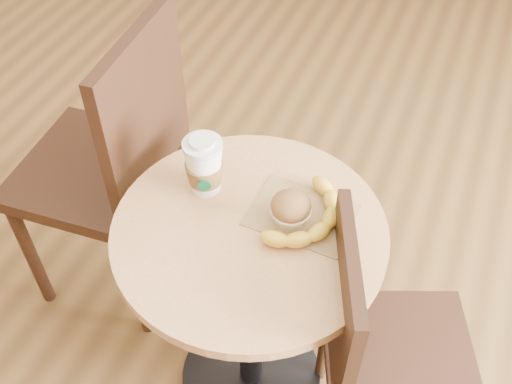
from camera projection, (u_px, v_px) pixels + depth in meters
cafe_table at (250, 287)px, 1.55m from camera, size 0.64×0.64×0.75m
chair_left at (115, 163)px, 1.79m from camera, size 0.48×0.48×1.03m
chair_right at (378, 348)px, 1.48m from camera, size 0.49×0.49×0.85m
kraft_bag at (302, 215)px, 1.40m from camera, size 0.25×0.19×0.00m
coffee_cup at (204, 167)px, 1.41m from camera, size 0.09×0.10×0.16m
muffin at (291, 210)px, 1.36m from camera, size 0.10×0.10×0.09m
banana at (310, 214)px, 1.38m from camera, size 0.24×0.31×0.04m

